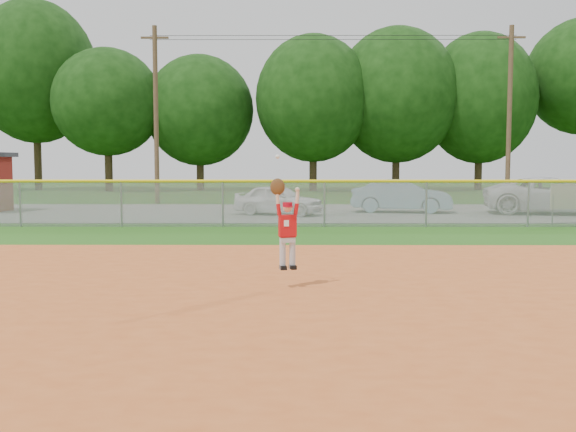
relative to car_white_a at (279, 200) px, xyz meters
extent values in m
plane|color=#215112|center=(1.59, -14.48, -0.63)|extent=(120.00, 120.00, 0.00)
cube|color=#BD5522|center=(1.59, -17.48, -0.61)|extent=(24.00, 16.00, 0.04)
cube|color=slate|center=(1.59, 1.52, -0.62)|extent=(44.00, 10.00, 0.03)
imported|color=white|center=(0.00, 0.00, 0.00)|extent=(3.81, 2.57, 1.20)
imported|color=#7BA2B8|center=(5.12, 1.37, 0.08)|extent=(4.34, 2.20, 1.36)
imported|color=white|center=(11.09, 0.56, 0.14)|extent=(5.72, 3.42, 1.49)
cylinder|color=gray|center=(9.37, -3.70, -0.11)|extent=(0.05, 0.05, 1.04)
cube|color=#F6E7C9|center=(10.05, -3.55, 0.32)|extent=(1.53, 0.38, 0.87)
cube|color=gray|center=(1.59, -4.48, 0.12)|extent=(40.00, 0.03, 1.50)
cylinder|color=yellow|center=(1.59, -4.48, 0.87)|extent=(40.00, 0.10, 0.10)
cylinder|color=gray|center=(-8.41, -4.48, 0.12)|extent=(0.06, 0.06, 1.50)
cylinder|color=gray|center=(-5.08, -4.48, 0.12)|extent=(0.06, 0.06, 1.50)
cylinder|color=gray|center=(-1.74, -4.48, 0.12)|extent=(0.06, 0.06, 1.50)
cylinder|color=gray|center=(1.59, -4.48, 0.12)|extent=(0.06, 0.06, 1.50)
cylinder|color=gray|center=(4.92, -4.48, 0.12)|extent=(0.06, 0.06, 1.50)
cylinder|color=gray|center=(8.26, -4.48, 0.12)|extent=(0.06, 0.06, 1.50)
cylinder|color=#4C3823|center=(-6.41, 7.52, 3.87)|extent=(0.24, 0.24, 9.00)
cube|color=#4C3823|center=(-6.41, 7.52, 7.77)|extent=(1.40, 0.10, 0.10)
cylinder|color=#4C3823|center=(11.59, 7.52, 3.87)|extent=(0.24, 0.24, 9.00)
cube|color=#4C3823|center=(11.59, 7.52, 7.77)|extent=(1.40, 0.10, 0.10)
cylinder|color=black|center=(2.59, 7.52, 7.67)|extent=(18.50, 0.02, 0.02)
cylinder|color=black|center=(2.59, 7.52, 7.87)|extent=(18.50, 0.02, 0.02)
cylinder|color=#422D1C|center=(-19.02, 23.92, 2.42)|extent=(0.56, 0.56, 6.10)
ellipsoid|color=#193F0F|center=(-19.02, 23.92, 8.38)|extent=(9.19, 9.19, 10.85)
cylinder|color=#422D1C|center=(-13.03, 22.04, 1.58)|extent=(0.56, 0.56, 4.43)
ellipsoid|color=#193F0F|center=(-13.03, 22.04, 5.91)|extent=(8.01, 8.01, 7.88)
cylinder|color=#422D1C|center=(-6.48, 23.69, 1.42)|extent=(0.56, 0.56, 4.11)
ellipsoid|color=#193F0F|center=(-6.48, 23.69, 5.43)|extent=(8.19, 8.19, 8.39)
cylinder|color=#422D1C|center=(2.12, 22.66, 1.69)|extent=(0.56, 0.56, 4.64)
ellipsoid|color=#193F0F|center=(2.12, 22.66, 6.23)|extent=(8.57, 8.57, 9.43)
cylinder|color=#422D1C|center=(8.51, 23.86, 1.81)|extent=(0.56, 0.56, 4.89)
ellipsoid|color=#193F0F|center=(8.51, 23.86, 6.59)|extent=(9.41, 9.41, 10.28)
cylinder|color=#422D1C|center=(15.02, 24.53, 1.76)|extent=(0.56, 0.56, 4.78)
ellipsoid|color=#193F0F|center=(15.02, 24.53, 6.43)|extent=(8.62, 8.62, 10.06)
cylinder|color=silver|center=(0.37, -14.97, -0.05)|extent=(0.12, 0.12, 0.46)
cylinder|color=silver|center=(0.53, -14.93, -0.05)|extent=(0.12, 0.12, 0.46)
cube|color=black|center=(0.37, -15.00, -0.25)|extent=(0.14, 0.20, 0.06)
cube|color=black|center=(0.54, -14.96, -0.25)|extent=(0.14, 0.20, 0.06)
cube|color=silver|center=(0.45, -14.95, 0.20)|extent=(0.27, 0.19, 0.09)
cube|color=maroon|center=(0.45, -14.95, 0.26)|extent=(0.28, 0.20, 0.04)
cube|color=red|center=(0.45, -14.95, 0.44)|extent=(0.31, 0.21, 0.35)
cube|color=white|center=(0.43, -15.04, 0.48)|extent=(0.08, 0.03, 0.10)
sphere|color=beige|center=(0.45, -14.95, 0.74)|extent=(0.19, 0.19, 0.16)
cylinder|color=#AA0A1C|center=(0.45, -14.95, 0.78)|extent=(0.20, 0.20, 0.07)
cube|color=#AA0A1C|center=(0.47, -15.03, 0.75)|extent=(0.14, 0.12, 0.01)
cylinder|color=red|center=(0.30, -14.99, 0.70)|extent=(0.10, 0.09, 0.19)
cylinder|color=beige|center=(0.29, -14.99, 0.90)|extent=(0.08, 0.07, 0.21)
ellipsoid|color=#4C2D14|center=(0.29, -14.99, 1.07)|extent=(0.26, 0.16, 0.28)
sphere|color=white|center=(0.29, -14.99, 1.56)|extent=(0.09, 0.09, 0.07)
cylinder|color=red|center=(0.59, -14.91, 0.70)|extent=(0.10, 0.09, 0.19)
cylinder|color=beige|center=(0.61, -14.91, 0.90)|extent=(0.08, 0.07, 0.21)
sphere|color=beige|center=(0.61, -14.91, 1.03)|extent=(0.09, 0.09, 0.07)
camera|label=1|loc=(0.52, -25.43, 1.46)|focal=40.00mm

